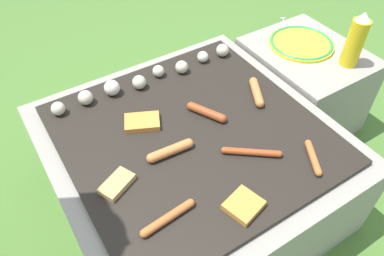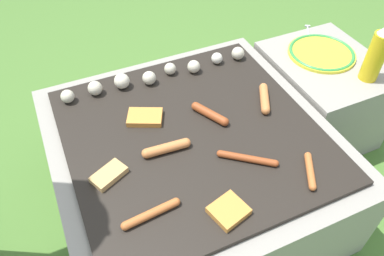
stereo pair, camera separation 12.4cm
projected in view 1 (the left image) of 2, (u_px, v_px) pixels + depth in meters
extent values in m
plane|color=#47702D|center=(192.00, 197.00, 1.53)|extent=(14.00, 14.00, 0.00)
cube|color=gray|center=(192.00, 169.00, 1.40)|extent=(0.93, 0.93, 0.36)
cube|color=black|center=(192.00, 134.00, 1.26)|extent=(0.82, 0.82, 0.02)
cube|color=gray|center=(301.00, 86.00, 1.73)|extent=(0.42, 0.50, 0.38)
cylinder|color=#B7602D|center=(168.00, 218.00, 1.01)|extent=(0.16, 0.04, 0.02)
sphere|color=#B7602D|center=(144.00, 233.00, 0.98)|extent=(0.02, 0.02, 0.02)
sphere|color=#B7602D|center=(191.00, 203.00, 1.05)|extent=(0.02, 0.02, 0.02)
cylinder|color=#93421E|center=(206.00, 112.00, 1.31)|extent=(0.08, 0.13, 0.03)
sphere|color=#93421E|center=(191.00, 106.00, 1.33)|extent=(0.03, 0.03, 0.03)
sphere|color=#93421E|center=(223.00, 119.00, 1.28)|extent=(0.03, 0.03, 0.03)
cylinder|color=#93421E|center=(252.00, 152.00, 1.18)|extent=(0.15, 0.12, 0.02)
sphere|color=#93421E|center=(279.00, 154.00, 1.18)|extent=(0.02, 0.02, 0.02)
sphere|color=#93421E|center=(224.00, 150.00, 1.19)|extent=(0.02, 0.02, 0.02)
cylinder|color=#C6753D|center=(170.00, 151.00, 1.18)|extent=(0.13, 0.04, 0.03)
sphere|color=#C6753D|center=(151.00, 158.00, 1.16)|extent=(0.03, 0.03, 0.03)
sphere|color=#C6753D|center=(189.00, 143.00, 1.20)|extent=(0.03, 0.03, 0.03)
cylinder|color=#C6753D|center=(257.00, 92.00, 1.38)|extent=(0.09, 0.13, 0.03)
sphere|color=#C6753D|center=(260.00, 103.00, 1.34)|extent=(0.03, 0.03, 0.03)
sphere|color=#C6753D|center=(253.00, 81.00, 1.43)|extent=(0.03, 0.03, 0.03)
cylinder|color=#B7602D|center=(313.00, 158.00, 1.17)|extent=(0.08, 0.12, 0.02)
sphere|color=#B7602D|center=(308.00, 143.00, 1.21)|extent=(0.02, 0.02, 0.02)
sphere|color=#B7602D|center=(319.00, 173.00, 1.12)|extent=(0.02, 0.02, 0.02)
cube|color=#D18438|center=(244.00, 205.00, 1.04)|extent=(0.12, 0.11, 0.02)
cube|color=tan|center=(117.00, 184.00, 1.10)|extent=(0.12, 0.10, 0.02)
cube|color=#D18438|center=(142.00, 122.00, 1.28)|extent=(0.14, 0.12, 0.02)
sphere|color=beige|center=(58.00, 109.00, 1.30)|extent=(0.05, 0.05, 0.05)
sphere|color=beige|center=(86.00, 98.00, 1.34)|extent=(0.05, 0.05, 0.05)
sphere|color=beige|center=(112.00, 88.00, 1.38)|extent=(0.06, 0.06, 0.06)
sphere|color=beige|center=(139.00, 82.00, 1.41)|extent=(0.05, 0.05, 0.05)
sphere|color=beige|center=(158.00, 71.00, 1.46)|extent=(0.05, 0.05, 0.05)
sphere|color=beige|center=(182.00, 67.00, 1.47)|extent=(0.05, 0.05, 0.05)
sphere|color=silver|center=(203.00, 57.00, 1.53)|extent=(0.05, 0.05, 0.05)
sphere|color=beige|center=(222.00, 50.00, 1.56)|extent=(0.05, 0.05, 0.05)
cylinder|color=yellow|center=(301.00, 44.00, 1.63)|extent=(0.28, 0.28, 0.01)
torus|color=#338C3F|center=(301.00, 43.00, 1.62)|extent=(0.27, 0.27, 0.01)
cylinder|color=gold|center=(355.00, 43.00, 1.46)|extent=(0.07, 0.07, 0.19)
cone|color=white|center=(364.00, 16.00, 1.38)|extent=(0.06, 0.06, 0.03)
cylinder|color=silver|center=(286.00, 30.00, 1.71)|extent=(0.12, 0.18, 0.01)
cube|color=silver|center=(283.00, 19.00, 1.78)|extent=(0.02, 0.02, 0.01)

